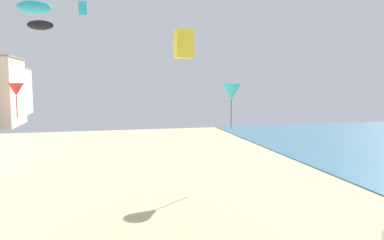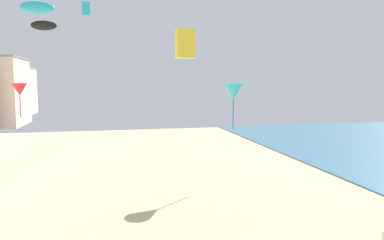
{
  "view_description": "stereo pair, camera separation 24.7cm",
  "coord_description": "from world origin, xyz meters",
  "views": [
    {
      "loc": [
        0.59,
        -1.9,
        8.11
      ],
      "look_at": [
        4.76,
        15.66,
        6.22
      ],
      "focal_mm": 33.55,
      "sensor_mm": 36.0,
      "label": 1
    },
    {
      "loc": [
        0.83,
        -1.96,
        8.11
      ],
      "look_at": [
        4.76,
        15.66,
        6.22
      ],
      "focal_mm": 33.55,
      "sensor_mm": 36.0,
      "label": 2
    }
  ],
  "objects": [
    {
      "name": "kite_black_parafoil",
      "position": [
        -5.7,
        37.09,
        13.8
      ],
      "size": [
        2.51,
        0.7,
        0.98
      ],
      "color": "black"
    },
    {
      "name": "kite_cyan_parafoil",
      "position": [
        -5.22,
        31.54,
        14.47
      ],
      "size": [
        2.83,
        0.79,
        1.1
      ],
      "color": "#2DB7CC"
    },
    {
      "name": "kite_cyan_delta",
      "position": [
        10.55,
        25.99,
        7.34
      ],
      "size": [
        1.64,
        1.64,
        3.72
      ],
      "color": "#2DB7CC"
    },
    {
      "name": "kite_yellow_box_2",
      "position": [
        5.4,
        20.53,
        10.52
      ],
      "size": [
        1.12,
        1.12,
        1.75
      ],
      "color": "yellow"
    },
    {
      "name": "kite_cyan_box",
      "position": [
        -1.68,
        39.73,
        16.09
      ],
      "size": [
        0.9,
        0.9,
        1.42
      ],
      "color": "#2DB7CC"
    },
    {
      "name": "kite_red_delta",
      "position": [
        -7.98,
        35.98,
        7.43
      ],
      "size": [
        1.49,
        1.49,
        3.38
      ],
      "color": "red"
    }
  ]
}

